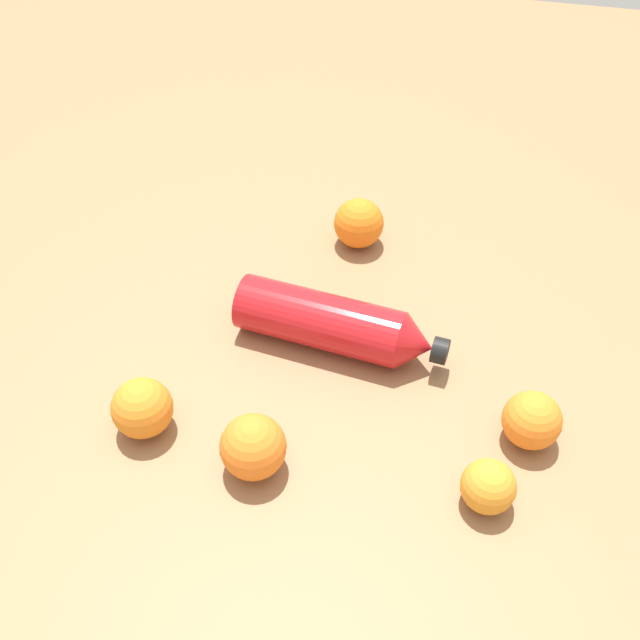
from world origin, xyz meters
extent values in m
plane|color=olive|center=(0.00, 0.00, 0.00)|extent=(2.40, 2.40, 0.00)
cylinder|color=red|center=(-0.01, 0.02, 0.04)|extent=(0.23, 0.10, 0.07)
cone|color=red|center=(-0.13, 0.03, 0.04)|extent=(0.05, 0.08, 0.07)
cylinder|color=black|center=(-0.16, 0.04, 0.04)|extent=(0.02, 0.04, 0.03)
sphere|color=orange|center=(-0.28, 0.12, 0.03)|extent=(0.07, 0.07, 0.07)
sphere|color=orange|center=(-0.02, -0.20, 0.04)|extent=(0.07, 0.07, 0.07)
sphere|color=orange|center=(0.02, 0.23, 0.04)|extent=(0.08, 0.08, 0.08)
sphere|color=orange|center=(0.16, 0.20, 0.04)|extent=(0.07, 0.07, 0.07)
sphere|color=orange|center=(-0.24, 0.21, 0.03)|extent=(0.06, 0.06, 0.06)
camera|label=1|loc=(-0.16, 0.68, 0.72)|focal=41.75mm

